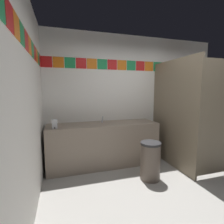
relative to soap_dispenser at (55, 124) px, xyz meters
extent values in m
plane|color=gray|center=(1.74, -1.27, -0.93)|extent=(8.65, 8.65, 0.00)
cube|color=white|center=(1.74, 0.53, 0.41)|extent=(3.93, 0.08, 2.70)
cube|color=red|center=(-0.12, 0.48, 1.12)|extent=(0.21, 0.01, 0.21)
cube|color=orange|center=(0.10, 0.48, 1.12)|extent=(0.21, 0.01, 0.21)
cube|color=#1E8C4C|center=(0.32, 0.48, 1.12)|extent=(0.21, 0.01, 0.21)
cube|color=red|center=(0.54, 0.48, 1.12)|extent=(0.21, 0.01, 0.21)
cube|color=orange|center=(0.76, 0.48, 1.12)|extent=(0.21, 0.01, 0.21)
cube|color=#1E8C4C|center=(0.97, 0.48, 1.12)|extent=(0.21, 0.01, 0.21)
cube|color=red|center=(1.19, 0.48, 1.12)|extent=(0.21, 0.01, 0.21)
cube|color=orange|center=(1.41, 0.48, 1.12)|extent=(0.21, 0.01, 0.21)
cube|color=#1E8C4C|center=(1.63, 0.48, 1.12)|extent=(0.21, 0.01, 0.21)
cube|color=red|center=(1.85, 0.48, 1.12)|extent=(0.21, 0.01, 0.21)
cube|color=orange|center=(2.07, 0.48, 1.12)|extent=(0.21, 0.01, 0.21)
cube|color=#1E8C4C|center=(2.29, 0.48, 1.12)|extent=(0.21, 0.01, 0.21)
cube|color=red|center=(2.50, 0.48, 1.12)|extent=(0.21, 0.01, 0.21)
cube|color=orange|center=(2.72, 0.48, 1.12)|extent=(0.21, 0.01, 0.21)
cube|color=#1E8C4C|center=(2.94, 0.48, 1.12)|extent=(0.21, 0.01, 0.21)
cube|color=red|center=(3.16, 0.48, 1.12)|extent=(0.21, 0.01, 0.21)
cube|color=orange|center=(3.38, 0.48, 1.12)|extent=(0.21, 0.01, 0.21)
cube|color=#1E8C4C|center=(3.60, 0.48, 1.12)|extent=(0.21, 0.01, 0.21)
cube|color=white|center=(-0.27, -1.27, 0.41)|extent=(0.08, 3.51, 2.70)
cube|color=red|center=(-0.22, -1.59, 1.12)|extent=(0.01, 0.21, 0.21)
cube|color=orange|center=(-0.22, -1.38, 1.12)|extent=(0.01, 0.21, 0.21)
cube|color=#1E8C4C|center=(-0.22, -1.16, 1.12)|extent=(0.01, 0.21, 0.21)
cube|color=red|center=(-0.22, -0.94, 1.12)|extent=(0.01, 0.21, 0.21)
cube|color=orange|center=(-0.22, -0.72, 1.12)|extent=(0.01, 0.21, 0.21)
cube|color=#1E8C4C|center=(-0.22, -0.50, 1.12)|extent=(0.01, 0.21, 0.21)
cube|color=red|center=(-0.22, -0.28, 1.12)|extent=(0.01, 0.21, 0.21)
cube|color=orange|center=(-0.22, -0.06, 1.12)|extent=(0.01, 0.21, 0.21)
cube|color=#1E8C4C|center=(-0.22, 0.16, 1.12)|extent=(0.01, 0.21, 0.21)
cube|color=red|center=(-0.22, 0.38, 1.12)|extent=(0.01, 0.21, 0.21)
cube|color=gray|center=(0.92, 0.19, -0.51)|extent=(2.19, 0.61, 0.86)
cube|color=gray|center=(0.92, 0.48, -0.12)|extent=(2.19, 0.03, 0.08)
cylinder|color=silver|center=(0.92, 0.16, -0.13)|extent=(0.34, 0.34, 0.10)
cylinder|color=silver|center=(0.92, 0.30, -0.05)|extent=(0.04, 0.04, 0.05)
cylinder|color=silver|center=(0.92, 0.25, 0.02)|extent=(0.02, 0.06, 0.09)
cube|color=#B7BABF|center=(0.00, 0.00, 0.00)|extent=(0.09, 0.07, 0.16)
cylinder|color=black|center=(0.00, -0.04, -0.06)|extent=(0.02, 0.02, 0.03)
cube|color=#726651|center=(2.24, -0.21, 0.12)|extent=(0.04, 1.39, 2.10)
cube|color=#726651|center=(2.69, -0.88, 0.12)|extent=(0.90, 0.04, 1.94)
cylinder|color=silver|center=(2.26, -0.88, 0.22)|extent=(0.02, 0.02, 0.10)
cylinder|color=white|center=(2.84, -0.03, -0.73)|extent=(0.38, 0.38, 0.40)
torus|color=white|center=(2.84, -0.03, -0.52)|extent=(0.39, 0.39, 0.05)
cube|color=white|center=(2.84, 0.18, -0.36)|extent=(0.34, 0.17, 0.34)
cylinder|color=brown|center=(1.54, -0.61, -0.63)|extent=(0.34, 0.34, 0.61)
cylinder|color=#262628|center=(1.54, -0.61, -0.31)|extent=(0.34, 0.34, 0.04)
camera|label=1|loc=(0.11, -3.07, 0.58)|focal=27.34mm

